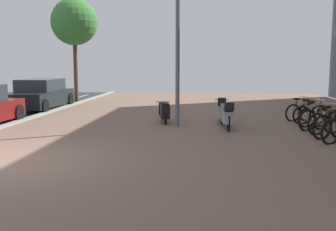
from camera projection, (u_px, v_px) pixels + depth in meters
ground at (68, 166)px, 8.30m from camera, size 21.00×40.00×0.13m
bicycle_rack_01 at (331, 126)px, 11.15m from camera, size 1.27×0.83×1.02m
bicycle_rack_02 at (325, 123)px, 11.82m from camera, size 1.21×0.65×0.96m
bicycle_rack_03 at (314, 119)px, 12.50m from camera, size 1.19×0.78×1.00m
bicycle_rack_04 at (315, 117)px, 13.16m from camera, size 1.26×0.56×0.97m
bicycle_rack_05 at (310, 114)px, 13.83m from camera, size 1.31×0.49×0.95m
bicycle_rack_06 at (300, 112)px, 14.52m from camera, size 1.18×0.61×0.93m
scooter_near at (227, 116)px, 12.69m from camera, size 0.52×1.89×0.95m
scooter_mid at (165, 112)px, 14.01m from camera, size 0.64×1.69×0.75m
scooter_far at (222, 111)px, 14.13m from camera, size 0.52×1.81×0.96m
parked_car_far at (40, 95)px, 18.29m from camera, size 1.97×4.23×1.39m
lamp_post at (178, 31)px, 12.89m from camera, size 0.20×0.52×5.77m
street_tree at (74, 22)px, 20.99m from camera, size 2.50×2.50×5.58m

